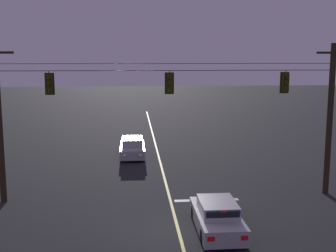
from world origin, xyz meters
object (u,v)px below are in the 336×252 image
Objects in this scene: traffic_light_leftmost at (49,84)px; car_oncoming_lead at (132,148)px; traffic_light_centre at (285,83)px; car_waiting_near_lane at (217,217)px; traffic_light_left_inner at (170,83)px.

traffic_light_leftmost reaches higher than car_oncoming_lead.
traffic_light_centre is 0.28× the size of car_waiting_near_lane.
traffic_light_centre is at bearing 0.00° from traffic_light_left_inner.
car_waiting_near_lane is at bearing -31.09° from traffic_light_leftmost.
car_waiting_near_lane and car_oncoming_lead have the same top height.
traffic_light_left_inner is (6.07, 0.00, 0.00)m from traffic_light_leftmost.
traffic_light_centre is 13.82m from car_oncoming_lead.
car_waiting_near_lane is at bearing -70.50° from traffic_light_left_inner.
car_oncoming_lead is at bearing 129.36° from traffic_light_centre.
traffic_light_leftmost is at bearing -112.68° from car_oncoming_lead.
traffic_light_left_inner reaches higher than car_waiting_near_lane.
traffic_light_centre is at bearing -50.64° from car_oncoming_lead.
traffic_light_centre reaches higher than car_oncoming_lead.
traffic_light_left_inner is 1.00× the size of traffic_light_centre.
traffic_light_leftmost is at bearing 180.00° from traffic_light_left_inner.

